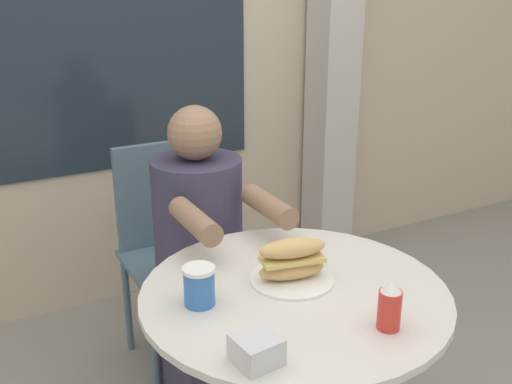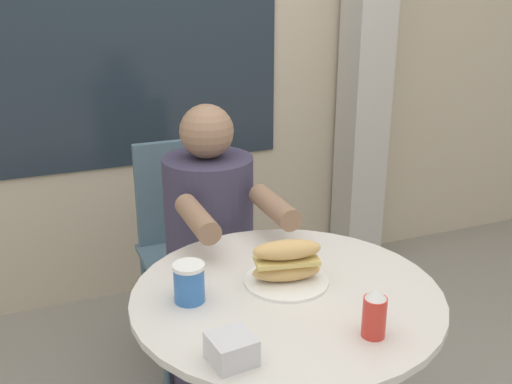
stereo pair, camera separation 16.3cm
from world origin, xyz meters
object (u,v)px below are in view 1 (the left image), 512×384
drink_cup (199,286)px  condiment_bottle (390,306)px  diner_chair (168,234)px  seated_diner (204,282)px  cafe_table (293,352)px  sandwich_on_plate (292,263)px

drink_cup → condiment_bottle: condiment_bottle is taller
diner_chair → condiment_bottle: diner_chair is taller
diner_chair → condiment_bottle: 1.19m
seated_diner → cafe_table: bearing=91.4°
cafe_table → drink_cup: (-0.24, 0.05, 0.24)m
seated_diner → drink_cup: (-0.23, -0.51, 0.29)m
seated_diner → condiment_bottle: (0.11, -0.81, 0.30)m
sandwich_on_plate → condiment_bottle: condiment_bottle is taller
condiment_bottle → seated_diner: bearing=97.8°
cafe_table → drink_cup: size_ratio=7.96×
sandwich_on_plate → condiment_bottle: 0.31m
cafe_table → seated_diner: 0.57m
sandwich_on_plate → drink_cup: (-0.26, 0.00, 0.00)m
condiment_bottle → drink_cup: bearing=138.2°
sandwich_on_plate → drink_cup: 0.26m
diner_chair → sandwich_on_plate: 0.90m
condiment_bottle → diner_chair: bearing=95.5°
diner_chair → sandwich_on_plate: diner_chair is taller
seated_diner → condiment_bottle: size_ratio=8.96×
drink_cup → condiment_bottle: bearing=-41.8°
drink_cup → condiment_bottle: size_ratio=0.82×
sandwich_on_plate → diner_chair: bearing=92.4°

